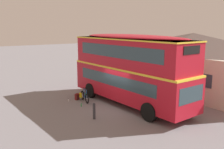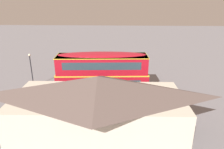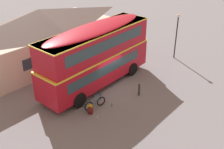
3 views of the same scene
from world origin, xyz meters
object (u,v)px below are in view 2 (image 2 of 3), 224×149
(water_bottle_clear_plastic, at_px, (128,83))
(double_decker_bus, at_px, (102,72))
(kerb_bollard, at_px, (97,79))
(street_lamp, at_px, (31,67))
(water_bottle_green_metal, at_px, (116,83))
(backpack_on_ground, at_px, (128,84))
(touring_bicycle, at_px, (123,84))

(water_bottle_clear_plastic, bearing_deg, double_decker_bus, 46.69)
(double_decker_bus, distance_m, kerb_bollard, 4.15)
(double_decker_bus, distance_m, water_bottle_clear_plastic, 5.05)
(water_bottle_clear_plastic, distance_m, street_lamp, 11.88)
(water_bottle_green_metal, relative_size, kerb_bollard, 0.26)
(backpack_on_ground, height_order, street_lamp, street_lamp)
(touring_bicycle, height_order, kerb_bollard, touring_bicycle)
(backpack_on_ground, bearing_deg, touring_bicycle, 22.77)
(double_decker_bus, xyz_separation_m, kerb_bollard, (1.03, -3.40, -2.14))
(double_decker_bus, bearing_deg, touring_bicycle, -136.84)
(double_decker_bus, bearing_deg, street_lamp, -11.09)
(water_bottle_green_metal, height_order, kerb_bollard, kerb_bollard)
(street_lamp, bearing_deg, double_decker_bus, 168.91)
(water_bottle_clear_plastic, bearing_deg, street_lamp, 7.43)
(water_bottle_clear_plastic, xyz_separation_m, kerb_bollard, (4.02, -0.23, 0.40))
(backpack_on_ground, height_order, kerb_bollard, kerb_bollard)
(double_decker_bus, xyz_separation_m, water_bottle_clear_plastic, (-2.99, -3.17, -2.54))
(touring_bicycle, height_order, street_lamp, street_lamp)
(backpack_on_ground, relative_size, water_bottle_clear_plastic, 2.30)
(kerb_bollard, bearing_deg, water_bottle_clear_plastic, 176.79)
(water_bottle_green_metal, bearing_deg, street_lamp, 7.45)
(double_decker_bus, xyz_separation_m, water_bottle_green_metal, (-1.42, -2.97, -2.53))
(backpack_on_ground, bearing_deg, water_bottle_green_metal, -16.81)
(water_bottle_green_metal, distance_m, street_lamp, 10.33)
(touring_bicycle, xyz_separation_m, kerb_bollard, (3.41, -1.16, 0.13))
(water_bottle_green_metal, relative_size, water_bottle_clear_plastic, 1.16)
(touring_bicycle, bearing_deg, kerb_bollard, -18.84)
(water_bottle_clear_plastic, relative_size, street_lamp, 0.05)
(water_bottle_clear_plastic, height_order, street_lamp, street_lamp)
(backpack_on_ground, distance_m, kerb_bollard, 4.14)
(double_decker_bus, relative_size, backpack_on_ground, 20.15)
(touring_bicycle, xyz_separation_m, water_bottle_clear_plastic, (-0.61, -0.94, -0.27))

